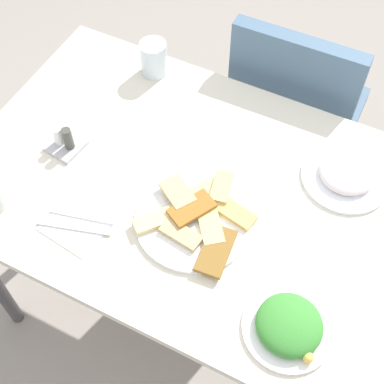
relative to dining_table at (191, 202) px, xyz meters
The scene contains 11 objects.
ground_plane 0.68m from the dining_table, ahead, with size 6.00×6.00×0.00m, color gray.
dining_table is the anchor object (origin of this frame).
dining_chair 0.62m from the dining_table, 80.26° to the left, with size 0.43×0.43×0.92m.
pide_platter 0.15m from the dining_table, 56.80° to the right, with size 0.30×0.31×0.04m.
salad_plate_greens 0.42m from the dining_table, 29.58° to the left, with size 0.23×0.23×0.05m.
salad_plate_rice 0.46m from the dining_table, 34.52° to the right, with size 0.21×0.21×0.06m.
drinking_glass 0.45m from the dining_table, 131.46° to the left, with size 0.08×0.08×0.11m, color silver.
paper_napkin 0.31m from the dining_table, 130.87° to the right, with size 0.15×0.15×0.00m, color white.
fork 0.33m from the dining_table, 128.73° to the right, with size 0.19×0.02×0.01m, color silver.
spoon 0.30m from the dining_table, 133.21° to the right, with size 0.17×0.02×0.01m, color silver.
condiment_caddy 0.38m from the dining_table, behind, with size 0.10×0.10×0.08m.
Camera 1 is at (0.37, -0.74, 1.95)m, focal length 51.74 mm.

